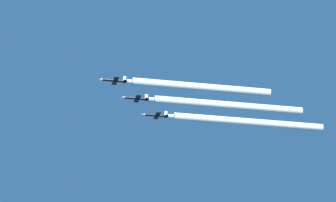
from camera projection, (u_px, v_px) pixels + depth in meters
jet_lead at (113, 80)px, 424.92m from camera, size 7.45×10.85×2.61m
jet_second_echelon at (136, 98)px, 436.30m from camera, size 7.45×10.85×2.61m
jet_third_echelon at (155, 115)px, 447.91m from camera, size 7.45×10.85×2.61m
smoke_trail_lead at (199, 88)px, 431.07m from camera, size 3.40×55.47×3.40m
smoke_trail_second_echelon at (226, 106)px, 443.00m from camera, size 3.40×61.26×3.40m
smoke_trail_third_echelon at (246, 122)px, 454.82m from camera, size 3.40×63.57×3.40m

